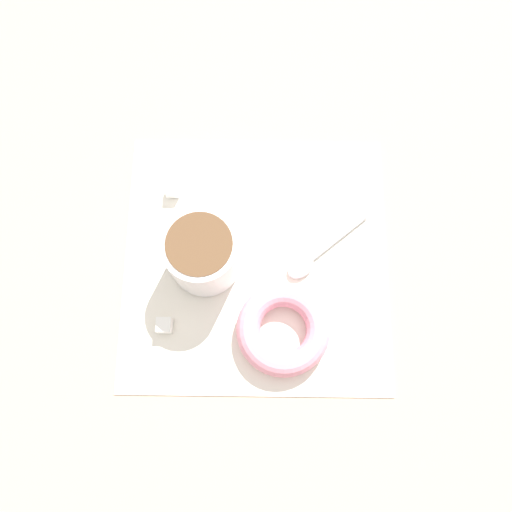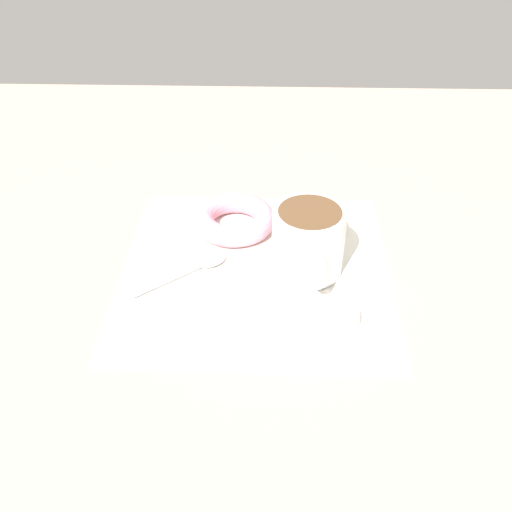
# 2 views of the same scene
# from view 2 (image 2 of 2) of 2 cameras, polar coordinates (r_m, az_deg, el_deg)

# --- Properties ---
(ground_plane) EXTENTS (1.20, 1.20, 0.02)m
(ground_plane) POSITION_cam_2_polar(r_m,az_deg,el_deg) (0.72, -1.30, -1.55)
(ground_plane) COLOR tan
(napkin) EXTENTS (0.33, 0.33, 0.00)m
(napkin) POSITION_cam_2_polar(r_m,az_deg,el_deg) (0.71, 0.00, -1.38)
(napkin) COLOR white
(napkin) RESTS_ON ground_plane
(coffee_cup) EXTENTS (0.09, 0.12, 0.08)m
(coffee_cup) POSITION_cam_2_polar(r_m,az_deg,el_deg) (0.68, 5.27, 1.55)
(coffee_cup) COLOR white
(coffee_cup) RESTS_ON napkin
(donut) EXTENTS (0.11, 0.11, 0.03)m
(donut) POSITION_cam_2_polar(r_m,az_deg,el_deg) (0.77, -2.20, 3.72)
(donut) COLOR pink
(donut) RESTS_ON napkin
(spoon) EXTENTS (0.11, 0.09, 0.01)m
(spoon) POSITION_cam_2_polar(r_m,az_deg,el_deg) (0.71, -5.59, -0.91)
(spoon) COLOR silver
(spoon) RESTS_ON napkin
(sugar_cube) EXTENTS (0.02, 0.02, 0.02)m
(sugar_cube) POSITION_cam_2_polar(r_m,az_deg,el_deg) (0.77, 8.32, 2.96)
(sugar_cube) COLOR white
(sugar_cube) RESTS_ON napkin
(sugar_cube_extra) EXTENTS (0.02, 0.02, 0.02)m
(sugar_cube_extra) POSITION_cam_2_polar(r_m,az_deg,el_deg) (0.64, 9.50, -6.02)
(sugar_cube_extra) COLOR white
(sugar_cube_extra) RESTS_ON napkin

